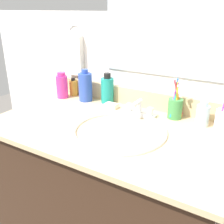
{
  "coord_description": "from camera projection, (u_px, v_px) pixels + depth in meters",
  "views": [
    {
      "loc": [
        0.53,
        -0.86,
        1.32
      ],
      "look_at": [
        0.02,
        0.0,
        0.91
      ],
      "focal_mm": 41.34,
      "sensor_mm": 36.0,
      "label": 1
    }
  ],
  "objects": [
    {
      "name": "towel_ring",
      "position": [
        75.0,
        34.0,
        1.45
      ],
      "size": [
        0.1,
        0.01,
        0.1
      ],
      "primitive_type": "torus",
      "rotation": [
        1.57,
        0.0,
        0.0
      ],
      "color": "silver"
    },
    {
      "name": "vanity_cabinet",
      "position": [
        109.0,
        205.0,
        1.28
      ],
      "size": [
        1.0,
        0.55,
        0.82
      ],
      "primitive_type": "cube",
      "color": "#382316",
      "rests_on": "ground_plane"
    },
    {
      "name": "faucet",
      "position": [
        139.0,
        110.0,
        1.21
      ],
      "size": [
        0.16,
        0.1,
        0.08
      ],
      "color": "silver",
      "rests_on": "countertop"
    },
    {
      "name": "sink_basin",
      "position": [
        118.0,
        138.0,
        1.08
      ],
      "size": [
        0.4,
        0.4,
        0.11
      ],
      "color": "white",
      "rests_on": "countertop"
    },
    {
      "name": "bottle_oil_amber",
      "position": [
        74.0,
        87.0,
        1.49
      ],
      "size": [
        0.05,
        0.05,
        0.1
      ],
      "color": "gold",
      "rests_on": "countertop"
    },
    {
      "name": "soap_bar",
      "position": [
        111.0,
        106.0,
        1.31
      ],
      "size": [
        0.06,
        0.04,
        0.02
      ],
      "primitive_type": "cube",
      "color": "white",
      "rests_on": "countertop"
    },
    {
      "name": "bottle_gel_clear",
      "position": [
        203.0,
        115.0,
        1.1
      ],
      "size": [
        0.06,
        0.06,
        0.11
      ],
      "color": "silver",
      "rests_on": "countertop"
    },
    {
      "name": "cup_green",
      "position": [
        175.0,
        107.0,
        1.18
      ],
      "size": [
        0.07,
        0.08,
        0.19
      ],
      "color": "#3F8C47",
      "rests_on": "countertop"
    },
    {
      "name": "backsplash",
      "position": [
        138.0,
        98.0,
        1.33
      ],
      "size": [
        1.04,
        0.02,
        0.09
      ],
      "primitive_type": "cube",
      "color": "#D1B284",
      "rests_on": "countertop"
    },
    {
      "name": "countertop",
      "position": [
        108.0,
        128.0,
        1.12
      ],
      "size": [
        1.04,
        0.6,
        0.02
      ],
      "primitive_type": "cube",
      "color": "#D1B284",
      "rests_on": "vanity_cabinet"
    },
    {
      "name": "cup_white_ceramic",
      "position": [
        223.0,
        120.0,
        1.03
      ],
      "size": [
        0.07,
        0.07,
        0.2
      ],
      "color": "white",
      "rests_on": "countertop"
    },
    {
      "name": "bottle_soap_pink",
      "position": [
        62.0,
        86.0,
        1.44
      ],
      "size": [
        0.06,
        0.06,
        0.15
      ],
      "color": "#D8338C",
      "rests_on": "countertop"
    },
    {
      "name": "bottle_mouthwash_teal",
      "position": [
        107.0,
        90.0,
        1.36
      ],
      "size": [
        0.07,
        0.07,
        0.16
      ],
      "color": "teal",
      "rests_on": "countertop"
    },
    {
      "name": "hand_towel",
      "position": [
        74.0,
        56.0,
        1.48
      ],
      "size": [
        0.11,
        0.04,
        0.22
      ],
      "primitive_type": "cube",
      "color": "silver"
    },
    {
      "name": "mirror_panel",
      "position": [
        165.0,
        14.0,
        1.16
      ],
      "size": [
        0.6,
        0.01,
        0.56
      ],
      "primitive_type": "cube",
      "color": "#B2BCC6"
    },
    {
      "name": "back_wall",
      "position": [
        141.0,
        134.0,
        1.47
      ],
      "size": [
        2.14,
        0.04,
        1.3
      ],
      "primitive_type": "cube",
      "color": "white",
      "rests_on": "ground_plane"
    },
    {
      "name": "bottle_shampoo_blue",
      "position": [
        85.0,
        87.0,
        1.39
      ],
      "size": [
        0.07,
        0.07,
        0.17
      ],
      "color": "#2D4CB2",
      "rests_on": "countertop"
    }
  ]
}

